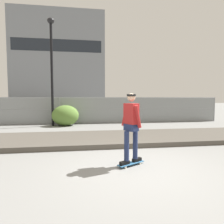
{
  "coord_description": "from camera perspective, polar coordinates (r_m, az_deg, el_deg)",
  "views": [
    {
      "loc": [
        -1.31,
        -4.68,
        1.8
      ],
      "look_at": [
        0.23,
        5.73,
        1.04
      ],
      "focal_mm": 31.16,
      "sensor_mm": 36.0,
      "label": 1
    }
  ],
  "objects": [
    {
      "name": "skateboard",
      "position": [
        5.38,
        5.56,
        -14.77
      ],
      "size": [
        0.8,
        0.56,
        0.07
      ],
      "color": "#2D608C",
      "rests_on": "ground_plane"
    },
    {
      "name": "street_lamp",
      "position": [
        13.25,
        -17.31,
        14.48
      ],
      "size": [
        0.44,
        0.44,
        6.78
      ],
      "color": "black",
      "rests_on": "ground_plane"
    },
    {
      "name": "gravel_berm",
      "position": [
        8.36,
        0.8,
        -7.64
      ],
      "size": [
        16.18,
        2.95,
        0.18
      ],
      "primitive_type": "cube",
      "color": "#4C473F",
      "rests_on": "ground_plane"
    },
    {
      "name": "shrub_left",
      "position": [
        12.96,
        -13.52,
        -0.99
      ],
      "size": [
        1.72,
        1.41,
        1.33
      ],
      "color": "#567A33",
      "rests_on": "ground_plane"
    },
    {
      "name": "chain_fence",
      "position": [
        13.82,
        -2.93,
        0.54
      ],
      "size": [
        17.59,
        0.06,
        1.85
      ],
      "color": "gray",
      "rests_on": "ground_plane"
    },
    {
      "name": "library_building",
      "position": [
        50.72,
        -14.6,
        13.6
      ],
      "size": [
        19.85,
        14.86,
        20.5
      ],
      "color": "slate",
      "rests_on": "ground_plane"
    },
    {
      "name": "ground_plane",
      "position": [
        5.18,
        7.05,
        -16.21
      ],
      "size": [
        120.0,
        120.0,
        0.0
      ],
      "primitive_type": "plane",
      "color": "slate"
    },
    {
      "name": "skater",
      "position": [
        5.13,
        5.64,
        -3.36
      ],
      "size": [
        0.68,
        0.62,
        1.85
      ],
      "color": "black",
      "rests_on": "skateboard"
    },
    {
      "name": "parked_car_near",
      "position": [
        17.12,
        -20.68,
        0.65
      ],
      "size": [
        4.51,
        2.16,
        1.66
      ],
      "color": "black",
      "rests_on": "ground_plane"
    }
  ]
}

